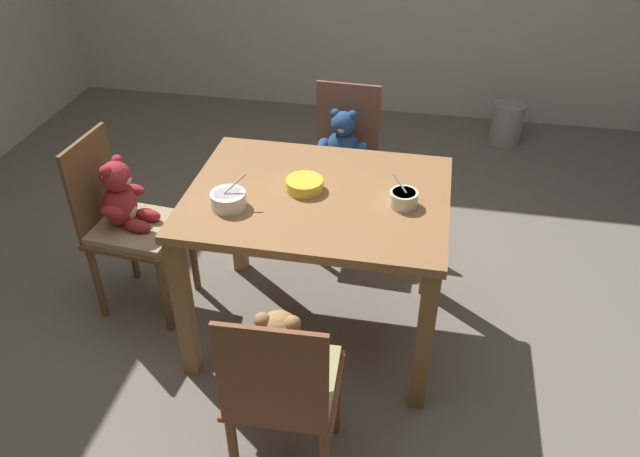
{
  "coord_description": "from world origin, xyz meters",
  "views": [
    {
      "loc": [
        0.42,
        -2.15,
        2.13
      ],
      "look_at": [
        0.0,
        0.05,
        0.55
      ],
      "focal_mm": 35.08,
      "sensor_mm": 36.0,
      "label": 1
    }
  ],
  "objects_px": {
    "dining_table": "(318,217)",
    "porridge_bowl_cream_near_right": "(404,198)",
    "porridge_bowl_white_near_left": "(228,199)",
    "porridge_bowl_yellow_center": "(305,185)",
    "teddy_chair_near_left": "(127,214)",
    "teddy_chair_near_front": "(282,374)",
    "teddy_chair_far_center": "(342,154)",
    "metal_pail": "(507,123)"
  },
  "relations": [
    {
      "from": "dining_table",
      "to": "porridge_bowl_cream_near_right",
      "type": "distance_m",
      "value": 0.39
    },
    {
      "from": "porridge_bowl_cream_near_right",
      "to": "porridge_bowl_yellow_center",
      "type": "bearing_deg",
      "value": 174.29
    },
    {
      "from": "porridge_bowl_white_near_left",
      "to": "teddy_chair_near_left",
      "type": "bearing_deg",
      "value": 161.58
    },
    {
      "from": "dining_table",
      "to": "teddy_chair_near_front",
      "type": "height_order",
      "value": "teddy_chair_near_front"
    },
    {
      "from": "teddy_chair_near_left",
      "to": "dining_table",
      "type": "bearing_deg",
      "value": 3.02
    },
    {
      "from": "porridge_bowl_yellow_center",
      "to": "teddy_chair_near_left",
      "type": "bearing_deg",
      "value": 179.43
    },
    {
      "from": "teddy_chair_near_front",
      "to": "dining_table",
      "type": "bearing_deg",
      "value": -0.21
    },
    {
      "from": "dining_table",
      "to": "porridge_bowl_cream_near_right",
      "type": "bearing_deg",
      "value": -3.68
    },
    {
      "from": "teddy_chair_near_front",
      "to": "porridge_bowl_yellow_center",
      "type": "height_order",
      "value": "teddy_chair_near_front"
    },
    {
      "from": "teddy_chair_near_front",
      "to": "porridge_bowl_cream_near_right",
      "type": "bearing_deg",
      "value": -25.71
    },
    {
      "from": "teddy_chair_far_center",
      "to": "metal_pail",
      "type": "relative_size",
      "value": 2.97
    },
    {
      "from": "porridge_bowl_cream_near_right",
      "to": "metal_pail",
      "type": "bearing_deg",
      "value": 74.14
    },
    {
      "from": "porridge_bowl_yellow_center",
      "to": "metal_pail",
      "type": "xyz_separation_m",
      "value": [
        1.03,
        2.13,
        -0.64
      ]
    },
    {
      "from": "metal_pail",
      "to": "teddy_chair_near_left",
      "type": "bearing_deg",
      "value": -131.45
    },
    {
      "from": "teddy_chair_near_left",
      "to": "teddy_chair_near_front",
      "type": "xyz_separation_m",
      "value": [
        0.93,
        -0.8,
        0.01
      ]
    },
    {
      "from": "teddy_chair_far_center",
      "to": "metal_pail",
      "type": "xyz_separation_m",
      "value": [
        0.99,
        1.36,
        -0.37
      ]
    },
    {
      "from": "porridge_bowl_cream_near_right",
      "to": "porridge_bowl_white_near_left",
      "type": "height_order",
      "value": "porridge_bowl_white_near_left"
    },
    {
      "from": "teddy_chair_far_center",
      "to": "porridge_bowl_white_near_left",
      "type": "relative_size",
      "value": 6.11
    },
    {
      "from": "teddy_chair_far_center",
      "to": "metal_pail",
      "type": "bearing_deg",
      "value": 146.45
    },
    {
      "from": "teddy_chair_near_front",
      "to": "porridge_bowl_white_near_left",
      "type": "distance_m",
      "value": 0.75
    },
    {
      "from": "teddy_chair_near_front",
      "to": "porridge_bowl_white_near_left",
      "type": "height_order",
      "value": "porridge_bowl_white_near_left"
    },
    {
      "from": "dining_table",
      "to": "porridge_bowl_yellow_center",
      "type": "height_order",
      "value": "porridge_bowl_yellow_center"
    },
    {
      "from": "teddy_chair_near_left",
      "to": "porridge_bowl_yellow_center",
      "type": "distance_m",
      "value": 0.89
    },
    {
      "from": "teddy_chair_near_left",
      "to": "porridge_bowl_yellow_center",
      "type": "relative_size",
      "value": 5.7
    },
    {
      "from": "teddy_chair_far_center",
      "to": "porridge_bowl_white_near_left",
      "type": "distance_m",
      "value": 1.04
    },
    {
      "from": "teddy_chair_near_left",
      "to": "porridge_bowl_yellow_center",
      "type": "bearing_deg",
      "value": 4.16
    },
    {
      "from": "teddy_chair_near_front",
      "to": "teddy_chair_near_left",
      "type": "bearing_deg",
      "value": 47.07
    },
    {
      "from": "teddy_chair_far_center",
      "to": "porridge_bowl_yellow_center",
      "type": "height_order",
      "value": "teddy_chair_far_center"
    },
    {
      "from": "porridge_bowl_white_near_left",
      "to": "porridge_bowl_yellow_center",
      "type": "xyz_separation_m",
      "value": [
        0.27,
        0.18,
        -0.01
      ]
    },
    {
      "from": "metal_pail",
      "to": "dining_table",
      "type": "bearing_deg",
      "value": -114.3
    },
    {
      "from": "teddy_chair_near_left",
      "to": "porridge_bowl_cream_near_right",
      "type": "distance_m",
      "value": 1.29
    },
    {
      "from": "porridge_bowl_white_near_left",
      "to": "teddy_chair_near_front",
      "type": "bearing_deg",
      "value": -59.58
    },
    {
      "from": "dining_table",
      "to": "porridge_bowl_cream_near_right",
      "type": "xyz_separation_m",
      "value": [
        0.35,
        -0.02,
        0.15
      ]
    },
    {
      "from": "porridge_bowl_cream_near_right",
      "to": "porridge_bowl_white_near_left",
      "type": "distance_m",
      "value": 0.7
    },
    {
      "from": "porridge_bowl_yellow_center",
      "to": "teddy_chair_near_front",
      "type": "bearing_deg",
      "value": -83.71
    },
    {
      "from": "dining_table",
      "to": "porridge_bowl_yellow_center",
      "type": "distance_m",
      "value": 0.16
    },
    {
      "from": "porridge_bowl_cream_near_right",
      "to": "metal_pail",
      "type": "distance_m",
      "value": 2.35
    },
    {
      "from": "dining_table",
      "to": "porridge_bowl_white_near_left",
      "type": "bearing_deg",
      "value": -153.44
    },
    {
      "from": "dining_table",
      "to": "porridge_bowl_cream_near_right",
      "type": "height_order",
      "value": "porridge_bowl_cream_near_right"
    },
    {
      "from": "metal_pail",
      "to": "porridge_bowl_yellow_center",
      "type": "bearing_deg",
      "value": -115.79
    },
    {
      "from": "dining_table",
      "to": "teddy_chair_near_front",
      "type": "xyz_separation_m",
      "value": [
        0.03,
        -0.77,
        -0.11
      ]
    },
    {
      "from": "teddy_chair_near_left",
      "to": "porridge_bowl_white_near_left",
      "type": "xyz_separation_m",
      "value": [
        0.58,
        -0.19,
        0.27
      ]
    }
  ]
}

